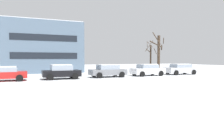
{
  "coord_description": "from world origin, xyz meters",
  "views": [
    {
      "loc": [
        -0.5,
        -12.81,
        2.11
      ],
      "look_at": [
        7.67,
        5.49,
        1.03
      ],
      "focal_mm": 33.65,
      "sensor_mm": 36.0,
      "label": 1
    }
  ],
  "objects_px": {
    "parked_car_white": "(148,70)",
    "parked_car_silver": "(181,69)",
    "parked_car_black": "(61,72)",
    "parked_car_gray": "(108,71)",
    "parked_car_red": "(5,74)"
  },
  "relations": [
    {
      "from": "parked_car_white",
      "to": "parked_car_silver",
      "type": "distance_m",
      "value": 5.27
    },
    {
      "from": "parked_car_red",
      "to": "parked_car_white",
      "type": "bearing_deg",
      "value": -0.98
    },
    {
      "from": "parked_car_gray",
      "to": "parked_car_white",
      "type": "relative_size",
      "value": 1.01
    },
    {
      "from": "parked_car_red",
      "to": "parked_car_gray",
      "type": "distance_m",
      "value": 10.53
    },
    {
      "from": "parked_car_black",
      "to": "parked_car_red",
      "type": "bearing_deg",
      "value": 178.56
    },
    {
      "from": "parked_car_red",
      "to": "parked_car_black",
      "type": "bearing_deg",
      "value": -1.44
    },
    {
      "from": "parked_car_white",
      "to": "parked_car_silver",
      "type": "height_order",
      "value": "parked_car_white"
    },
    {
      "from": "parked_car_red",
      "to": "parked_car_white",
      "type": "relative_size",
      "value": 0.96
    },
    {
      "from": "parked_car_black",
      "to": "parked_car_gray",
      "type": "height_order",
      "value": "parked_car_black"
    },
    {
      "from": "parked_car_gray",
      "to": "parked_car_red",
      "type": "bearing_deg",
      "value": 179.71
    },
    {
      "from": "parked_car_black",
      "to": "parked_car_gray",
      "type": "relative_size",
      "value": 0.92
    },
    {
      "from": "parked_car_red",
      "to": "parked_car_black",
      "type": "height_order",
      "value": "parked_car_black"
    },
    {
      "from": "parked_car_red",
      "to": "parked_car_black",
      "type": "relative_size",
      "value": 1.03
    },
    {
      "from": "parked_car_gray",
      "to": "parked_car_white",
      "type": "xyz_separation_m",
      "value": [
        5.27,
        -0.22,
        -0.0
      ]
    },
    {
      "from": "parked_car_black",
      "to": "parked_car_white",
      "type": "distance_m",
      "value": 10.53
    }
  ]
}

